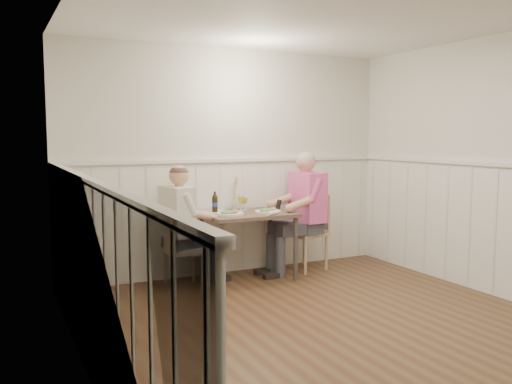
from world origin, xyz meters
TOP-DOWN VIEW (x-y plane):
  - ground_plane at (0.00, 0.00)m, footprint 4.50×4.50m
  - room_shell at (0.00, 0.00)m, footprint 4.04×4.54m
  - wainscot at (0.00, 0.69)m, footprint 4.00×4.49m
  - dining_table at (0.03, 1.84)m, footprint 0.98×0.70m
  - chair_right at (0.88, 1.93)m, footprint 0.52×0.52m
  - chair_left at (-0.77, 1.85)m, footprint 0.39×0.39m
  - man_in_pink at (0.77, 1.84)m, footprint 0.67×0.47m
  - diner_cream at (-0.74, 1.87)m, footprint 0.66×0.47m
  - plate_man at (0.23, 1.75)m, footprint 0.30×0.30m
  - plate_diner at (-0.22, 1.78)m, footprint 0.30×0.30m
  - beer_glass_a at (0.10, 2.05)m, footprint 0.07×0.07m
  - beer_glass_b at (0.01, 1.97)m, footprint 0.08×0.08m
  - beer_bottle at (-0.29, 2.02)m, footprint 0.07×0.07m
  - rolled_napkin at (0.20, 1.56)m, footprint 0.20×0.14m
  - grass_vase at (0.00, 2.15)m, footprint 0.05×0.05m
  - gingham_mat at (-0.27, 2.07)m, footprint 0.34×0.28m

SIDE VIEW (x-z plane):
  - ground_plane at x=0.00m, z-range 0.00..0.00m
  - chair_left at x=-0.77m, z-range 0.03..0.83m
  - chair_right at x=0.88m, z-range 0.04..0.94m
  - diner_cream at x=-0.74m, z-range -0.11..1.21m
  - man_in_pink at x=0.77m, z-range -0.12..1.33m
  - dining_table at x=0.03m, z-range 0.28..1.03m
  - wainscot at x=0.00m, z-range 0.02..1.36m
  - gingham_mat at x=-0.27m, z-range 0.75..0.76m
  - rolled_napkin at x=0.20m, z-range 0.75..0.80m
  - plate_diner at x=-0.22m, z-range 0.74..0.81m
  - plate_man at x=0.23m, z-range 0.74..0.81m
  - beer_bottle at x=-0.29m, z-range 0.74..0.97m
  - beer_glass_a at x=0.10m, z-range 0.78..0.94m
  - beer_glass_b at x=0.01m, z-range 0.79..0.99m
  - grass_vase at x=0.00m, z-range 0.73..1.13m
  - room_shell at x=0.00m, z-range 0.22..2.82m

